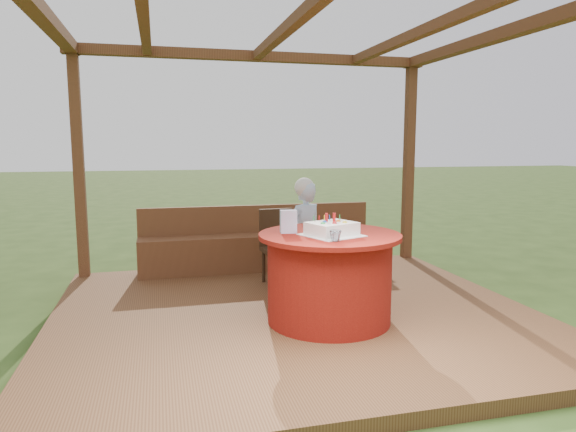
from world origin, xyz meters
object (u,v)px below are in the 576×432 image
Objects in this scene: chair at (279,243)px; gift_bag at (288,222)px; bench at (260,248)px; elderly_woman at (304,234)px; birthday_cake at (332,229)px; table at (329,277)px; drinking_glass at (335,236)px.

chair is 4.17× the size of gift_bag.
bench is 3.55× the size of chair.
gift_bag is at bearing -114.81° from elderly_woman.
elderly_woman reaches higher than birthday_cake.
chair is at bearing 95.12° from birthday_cake.
table is 1.49× the size of chair.
birthday_cake is (0.21, -2.17, 0.59)m from bench.
birthday_cake is at bearing -84.44° from bench.
birthday_cake is at bearing -98.91° from table.
table is at bearing 81.09° from birthday_cake.
birthday_cake is 2.81× the size of gift_bag.
table is 1.02× the size of elderly_woman.
birthday_cake reaches higher than table.
table is at bearing -83.75° from bench.
bench is 2.38× the size of table.
chair is at bearing -83.57° from bench.
elderly_woman reaches higher than gift_bag.
bench is at bearing 96.25° from table.
drinking_glass reaches higher than bench.
birthday_cake reaches higher than bench.
gift_bag is at bearing 160.57° from table.
chair is 8.64× the size of drinking_glass.
drinking_glass is at bearing -102.72° from birthday_cake.
bench is 1.20m from elderly_woman.
bench is 5.26× the size of birthday_cake.
elderly_woman is 1.08m from birthday_cake.
gift_bag is at bearing -93.47° from bench.
elderly_woman is 1.35m from drinking_glass.
drinking_glass is at bearing -95.03° from elderly_woman.
chair is at bearing 86.92° from gift_bag.
gift_bag is 2.07× the size of drinking_glass.
table is 1.36m from chair.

